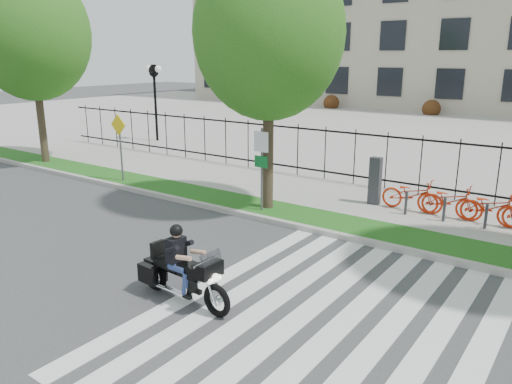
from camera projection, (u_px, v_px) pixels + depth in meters
The scene contains 13 objects.
ground at pixel (140, 261), 11.82m from camera, with size 120.00×120.00×0.00m, color #3D3D3F.
curb at pixel (244, 214), 15.02m from camera, with size 60.00×0.20×0.15m, color #9A9891.
grass_verge at pixel (260, 208), 15.69m from camera, with size 60.00×1.50×0.15m, color #184E13.
sidewalk at pixel (301, 191), 17.65m from camera, with size 60.00×3.50×0.15m, color #9A9790.
plaza at pixel (443, 132), 31.42m from camera, with size 80.00×34.00×0.10m, color #9A9790.
crosswalk_stripes at pixel (320, 321), 9.12m from camera, with size 5.70×8.00×0.01m, color silver, non-canonical shape.
iron_fence at pixel (325, 153), 18.74m from camera, with size 30.00×0.06×2.00m, color black, non-canonical shape.
lamp_post_left at pixel (154, 84), 27.12m from camera, with size 1.06×0.70×4.25m.
street_tree_0 at pixel (31, 34), 20.79m from camera, with size 4.84×4.84×8.22m.
street_tree_1 at pixel (269, 33), 14.14m from camera, with size 4.35×4.35×7.68m.
sign_pole_regulatory at pixel (261, 159), 14.78m from camera, with size 0.50×0.09×2.50m.
sign_pole_warning at pixel (120, 139), 18.37m from camera, with size 0.78×0.09×2.49m.
motorcycle_rider at pixel (183, 272), 9.70m from camera, with size 2.46×0.75×1.90m.
Camera 1 is at (8.62, -7.32, 4.70)m, focal length 35.00 mm.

